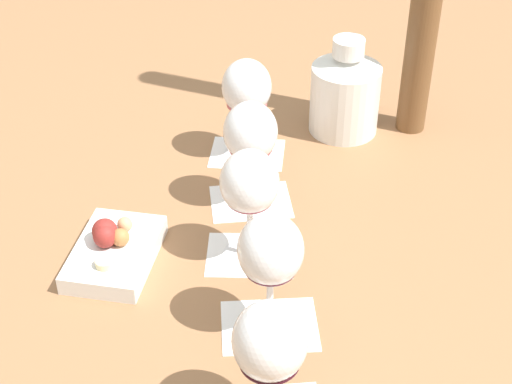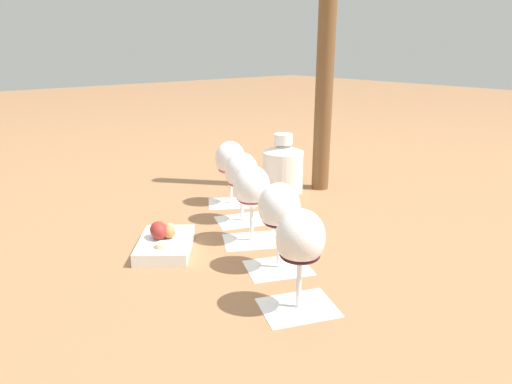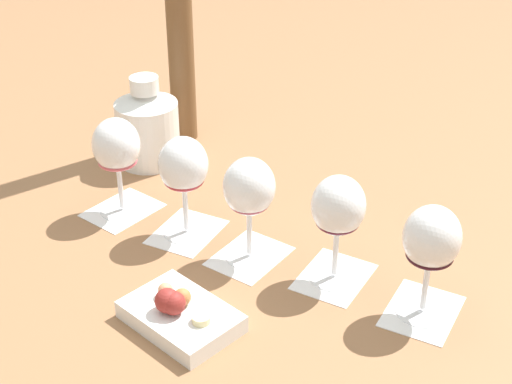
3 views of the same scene
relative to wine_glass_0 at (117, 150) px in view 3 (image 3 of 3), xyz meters
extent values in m
plane|color=#936642|center=(0.23, -0.11, -0.11)|extent=(8.00, 8.00, 0.00)
cube|color=white|center=(0.00, 0.00, -0.11)|extent=(0.14, 0.15, 0.00)
cube|color=white|center=(0.12, -0.06, -0.11)|extent=(0.13, 0.14, 0.00)
cube|color=white|center=(0.22, -0.11, -0.11)|extent=(0.14, 0.15, 0.00)
cube|color=white|center=(0.35, -0.15, -0.11)|extent=(0.13, 0.14, 0.00)
cube|color=white|center=(0.47, -0.22, -0.11)|extent=(0.13, 0.14, 0.00)
cylinder|color=white|center=(0.00, 0.00, -0.11)|extent=(0.07, 0.07, 0.01)
cylinder|color=white|center=(0.00, 0.00, -0.07)|extent=(0.01, 0.01, 0.08)
ellipsoid|color=white|center=(0.00, 0.00, 0.01)|extent=(0.08, 0.08, 0.09)
ellipsoid|color=#CF555F|center=(0.00, 0.00, -0.02)|extent=(0.06, 0.06, 0.02)
cylinder|color=white|center=(0.12, -0.06, -0.11)|extent=(0.07, 0.07, 0.01)
cylinder|color=white|center=(0.12, -0.06, -0.07)|extent=(0.01, 0.01, 0.08)
ellipsoid|color=white|center=(0.12, -0.06, 0.01)|extent=(0.08, 0.08, 0.09)
ellipsoid|color=maroon|center=(0.12, -0.06, -0.02)|extent=(0.06, 0.06, 0.03)
cylinder|color=white|center=(0.22, -0.11, -0.11)|extent=(0.07, 0.07, 0.01)
cylinder|color=white|center=(0.22, -0.11, -0.07)|extent=(0.01, 0.01, 0.08)
ellipsoid|color=white|center=(0.22, -0.11, 0.01)|extent=(0.08, 0.08, 0.09)
ellipsoid|color=maroon|center=(0.22, -0.11, -0.01)|extent=(0.06, 0.06, 0.03)
cylinder|color=white|center=(0.35, -0.15, -0.11)|extent=(0.07, 0.07, 0.01)
cylinder|color=white|center=(0.35, -0.15, -0.07)|extent=(0.01, 0.01, 0.08)
ellipsoid|color=white|center=(0.35, -0.15, 0.01)|extent=(0.08, 0.08, 0.09)
ellipsoid|color=#3F0616|center=(0.35, -0.15, -0.02)|extent=(0.06, 0.06, 0.03)
cylinder|color=white|center=(0.47, -0.22, -0.11)|extent=(0.07, 0.07, 0.01)
cylinder|color=white|center=(0.47, -0.22, -0.07)|extent=(0.01, 0.01, 0.08)
ellipsoid|color=white|center=(0.47, -0.22, 0.01)|extent=(0.08, 0.08, 0.09)
ellipsoid|color=black|center=(0.47, -0.22, -0.02)|extent=(0.06, 0.06, 0.02)
cylinder|color=white|center=(0.01, 0.18, -0.06)|extent=(0.11, 0.11, 0.12)
cone|color=white|center=(0.01, 0.18, 0.01)|extent=(0.11, 0.11, 0.02)
cylinder|color=white|center=(0.01, 0.18, 0.04)|extent=(0.05, 0.05, 0.03)
cube|color=white|center=(0.15, -0.28, -0.10)|extent=(0.18, 0.17, 0.03)
sphere|color=maroon|center=(0.14, -0.29, -0.07)|extent=(0.03, 0.03, 0.03)
cylinder|color=beige|center=(0.18, -0.30, -0.08)|extent=(0.02, 0.02, 0.01)
sphere|color=tan|center=(0.12, -0.25, -0.08)|extent=(0.02, 0.02, 0.02)
sphere|color=maroon|center=(0.13, -0.28, -0.07)|extent=(0.03, 0.03, 0.03)
sphere|color=#B2703D|center=(0.15, -0.27, -0.08)|extent=(0.02, 0.02, 0.02)
camera|label=1|loc=(0.94, -0.49, 0.59)|focal=55.00mm
camera|label=2|loc=(0.91, -0.68, 0.29)|focal=32.00mm
camera|label=3|loc=(0.32, -1.08, 0.57)|focal=55.00mm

